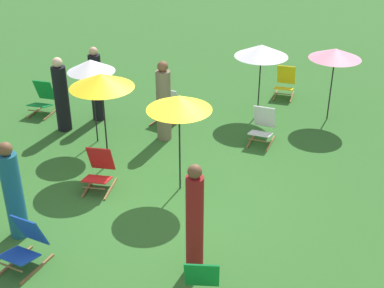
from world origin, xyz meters
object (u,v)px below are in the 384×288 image
umbrella_2 (179,103)px  person_3 (61,96)px  deckchair_1 (285,83)px  deckchair_3 (99,171)px  person_1 (96,86)px  person_2 (195,222)px  umbrella_1 (335,54)px  person_0 (164,103)px  deckchair_8 (167,108)px  umbrella_3 (91,66)px  deckchair_10 (25,245)px  deckchair_5 (262,127)px  umbrella_0 (101,81)px  deckchair_0 (43,99)px  umbrella_4 (261,51)px  person_4 (13,193)px

umbrella_2 → person_3: size_ratio=1.09×
deckchair_1 → deckchair_3: same height
person_1 → person_2: size_ratio=0.97×
umbrella_1 → person_0: bearing=-149.2°
deckchair_8 → person_0: size_ratio=0.47×
umbrella_2 → umbrella_3: size_ratio=1.00×
deckchair_10 → person_1: person_1 is taller
umbrella_2 → person_2: 2.50m
deckchair_5 → person_3: bearing=-166.8°
deckchair_3 → deckchair_8: 3.16m
deckchair_1 → person_0: size_ratio=0.45×
deckchair_3 → umbrella_0: bearing=97.9°
umbrella_1 → umbrella_2: 4.72m
person_0 → person_3: person_0 is taller
umbrella_0 → umbrella_2: 1.76m
deckchair_10 → person_0: size_ratio=0.45×
deckchair_0 → deckchair_1: bearing=25.6°
umbrella_4 → person_3: (-4.20, -2.06, -0.82)m
deckchair_1 → umbrella_0: size_ratio=0.42×
umbrella_4 → person_2: 5.97m
deckchair_0 → umbrella_4: bearing=14.3°
umbrella_1 → deckchair_3: bearing=-132.4°
umbrella_1 → umbrella_3: umbrella_3 is taller
umbrella_3 → deckchair_3: bearing=-63.3°
person_4 → person_1: bearing=46.3°
umbrella_2 → umbrella_4: bearing=77.4°
deckchair_0 → person_1: size_ratio=0.46×
person_0 → person_1: 1.94m
deckchair_5 → person_1: size_ratio=0.46×
deckchair_5 → person_2: person_2 is taller
deckchair_3 → umbrella_2: size_ratio=0.43×
deckchair_8 → umbrella_2: umbrella_2 is taller
person_4 → deckchair_3: bearing=16.8°
person_4 → person_0: bearing=21.5°
deckchair_1 → person_3: bearing=-142.9°
umbrella_1 → umbrella_3: (-4.88, -2.64, 0.12)m
umbrella_1 → deckchair_5: bearing=-129.3°
deckchair_3 → deckchair_10: (-0.13, -2.35, 0.00)m
umbrella_3 → person_1: bearing=113.2°
deckchair_8 → umbrella_2: 3.31m
deckchair_10 → person_4: (-0.53, 0.62, 0.46)m
deckchair_5 → person_3: person_3 is taller
deckchair_1 → person_1: 4.98m
deckchair_10 → deckchair_3: bearing=96.6°
deckchair_10 → person_2: size_ratio=0.45×
deckchair_1 → umbrella_0: umbrella_0 is taller
deckchair_0 → person_3: person_3 is taller
person_1 → person_4: person_1 is taller
person_3 → person_2: bearing=-152.6°
umbrella_2 → deckchair_3: bearing=-165.1°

